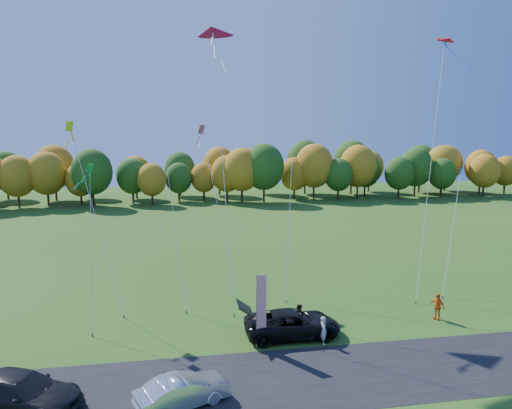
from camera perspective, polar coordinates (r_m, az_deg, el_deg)
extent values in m
plane|color=#274C14|center=(27.11, 2.17, -16.79)|extent=(160.00, 160.00, 0.00)
cube|color=black|center=(23.65, 4.26, -20.89)|extent=(90.00, 6.00, 0.01)
imported|color=black|center=(27.52, 4.58, -14.62)|extent=(5.62, 2.64, 1.55)
imported|color=silver|center=(21.59, -9.13, -22.06)|extent=(4.36, 2.92, 1.36)
imported|color=black|center=(23.35, -27.32, -20.13)|extent=(5.87, 4.09, 1.58)
imported|color=silver|center=(26.84, 8.43, -15.27)|extent=(0.40, 0.60, 1.60)
imported|color=gray|center=(28.32, 5.45, -13.87)|extent=(0.63, 0.80, 1.61)
imported|color=orange|center=(31.89, 21.71, -11.75)|extent=(0.80, 1.08, 1.70)
cylinder|color=#999999|center=(25.53, 0.09, -13.21)|extent=(0.06, 0.06, 4.28)
cube|color=red|center=(25.43, 0.69, -12.27)|extent=(0.54, 0.05, 3.21)
cube|color=navy|center=(25.05, 0.68, -9.71)|extent=(0.53, 0.04, 0.83)
cylinder|color=#4C3F33|center=(31.17, -8.70, -13.15)|extent=(0.08, 0.08, 0.20)
cylinder|color=#4C3F33|center=(32.71, 3.77, -11.98)|extent=(0.08, 0.08, 0.20)
cylinder|color=#4C3F33|center=(30.39, -2.78, -13.65)|extent=(0.08, 0.08, 0.20)
cone|color=#B20B56|center=(37.94, -5.37, 20.76)|extent=(2.96, 2.27, 3.24)
cylinder|color=#4C3F33|center=(34.37, 19.33, -11.44)|extent=(0.08, 0.08, 0.20)
cube|color=red|center=(43.09, 22.52, 18.42)|extent=(2.84, 1.00, 1.11)
cylinder|color=#4C3F33|center=(31.39, -16.19, -13.25)|extent=(0.08, 0.08, 0.20)
cube|color=#D7FD1A|center=(34.42, -22.30, 9.05)|extent=(1.15, 1.15, 1.37)
cylinder|color=#4C3F33|center=(29.33, -19.79, -15.05)|extent=(0.08, 0.08, 0.20)
cube|color=green|center=(30.65, -20.05, 4.33)|extent=(0.86, 0.86, 1.01)
cylinder|color=#4C3F33|center=(31.52, -2.16, -12.80)|extent=(0.08, 0.08, 0.20)
cube|color=#C6425D|center=(36.16, -6.83, 9.30)|extent=(1.19, 1.19, 1.41)
cylinder|color=#4C3F33|center=(35.97, 22.29, -10.69)|extent=(0.08, 0.08, 0.20)
cube|color=blue|center=(40.13, 24.25, 3.88)|extent=(1.09, 1.09, 1.30)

